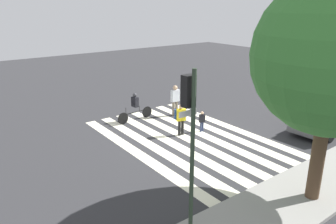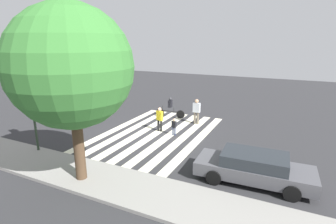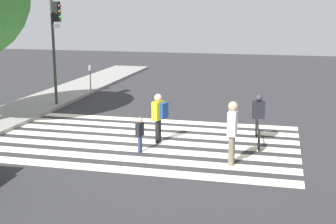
{
  "view_description": "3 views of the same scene",
  "coord_description": "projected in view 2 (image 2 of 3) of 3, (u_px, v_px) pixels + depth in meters",
  "views": [
    {
      "loc": [
        9.59,
        11.3,
        6.27
      ],
      "look_at": [
        0.97,
        -0.22,
        1.48
      ],
      "focal_mm": 35.0,
      "sensor_mm": 36.0,
      "label": 1
    },
    {
      "loc": [
        -7.61,
        14.05,
        5.83
      ],
      "look_at": [
        -0.58,
        -0.62,
        1.35
      ],
      "focal_mm": 28.0,
      "sensor_mm": 36.0,
      "label": 2
    },
    {
      "loc": [
        -14.27,
        -4.26,
        4.34
      ],
      "look_at": [
        0.79,
        -0.62,
        0.85
      ],
      "focal_mm": 50.0,
      "sensor_mm": 36.0,
      "label": 3
    }
  ],
  "objects": [
    {
      "name": "ground_plane",
      "position": [
        156.0,
        133.0,
        16.93
      ],
      "size": [
        60.0,
        60.0,
        0.0
      ],
      "primitive_type": "plane",
      "color": "#2D2D30"
    },
    {
      "name": "sidewalk_curb",
      "position": [
        89.0,
        176.0,
        11.48
      ],
      "size": [
        36.0,
        2.5,
        0.14
      ],
      "color": "gray",
      "rests_on": "ground_plane"
    },
    {
      "name": "crosswalk_stripes",
      "position": [
        156.0,
        133.0,
        16.93
      ],
      "size": [
        6.18,
        10.0,
        0.01
      ],
      "color": "#F2EDCC",
      "rests_on": "ground_plane"
    },
    {
      "name": "traffic_light",
      "position": [
        32.0,
        91.0,
        13.33
      ],
      "size": [
        0.6,
        0.5,
        4.76
      ],
      "color": "#283828",
      "rests_on": "ground_plane"
    },
    {
      "name": "street_tree",
      "position": [
        71.0,
        67.0,
        9.96
      ],
      "size": [
        4.81,
        4.81,
        7.24
      ],
      "color": "#4C3826",
      "rests_on": "ground_plane"
    },
    {
      "name": "pedestrian_adult_yellow_jacket",
      "position": [
        196.0,
        110.0,
        18.62
      ],
      "size": [
        0.51,
        0.27,
        1.81
      ],
      "rotation": [
        0.0,
        0.0,
        -0.04
      ],
      "color": "#6B6051",
      "rests_on": "ground_plane"
    },
    {
      "name": "pedestrian_adult_blue_shirt",
      "position": [
        174.0,
        126.0,
        16.46
      ],
      "size": [
        0.32,
        0.21,
        1.08
      ],
      "rotation": [
        0.0,
        0.0,
        -0.25
      ],
      "color": "navy",
      "rests_on": "ground_plane"
    },
    {
      "name": "pedestrian_adult_tall_backpack",
      "position": [
        160.0,
        117.0,
        17.13
      ],
      "size": [
        0.49,
        0.47,
        1.61
      ],
      "rotation": [
        0.0,
        0.0,
        -0.35
      ],
      "color": "black",
      "rests_on": "ground_plane"
    },
    {
      "name": "cyclist_far_lane",
      "position": [
        170.0,
        107.0,
        20.16
      ],
      "size": [
        2.32,
        0.42,
        1.61
      ],
      "rotation": [
        0.0,
        0.0,
        0.1
      ],
      "color": "black",
      "rests_on": "ground_plane"
    },
    {
      "name": "car_parked_dark_suv",
      "position": [
        254.0,
        167.0,
        10.96
      ],
      "size": [
        4.84,
        2.05,
        1.31
      ],
      "rotation": [
        0.0,
        0.0,
        0.04
      ],
      "color": "#4C4C51",
      "rests_on": "ground_plane"
    }
  ]
}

